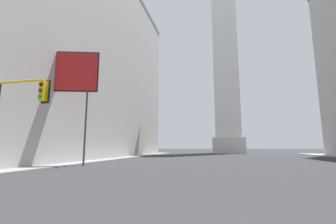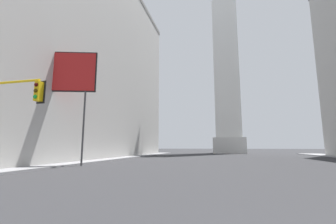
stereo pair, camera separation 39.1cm
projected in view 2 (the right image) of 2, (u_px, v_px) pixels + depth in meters
name	position (u px, v px, depth m)	size (l,w,h in m)	color
sidewalk_left	(83.00, 161.00, 26.94)	(5.00, 74.13, 0.15)	gray
building_left	(65.00, 57.00, 37.88)	(18.92, 51.87, 33.64)	#B2AFAA
obelisk	(224.00, 31.00, 66.25)	(8.39, 8.39, 73.07)	silver
traffic_light_near_left	(3.00, 104.00, 12.99)	(4.24, 0.52, 5.60)	yellow
billboard_sign	(66.00, 74.00, 22.21)	(5.83, 1.87, 11.19)	#3F3F42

